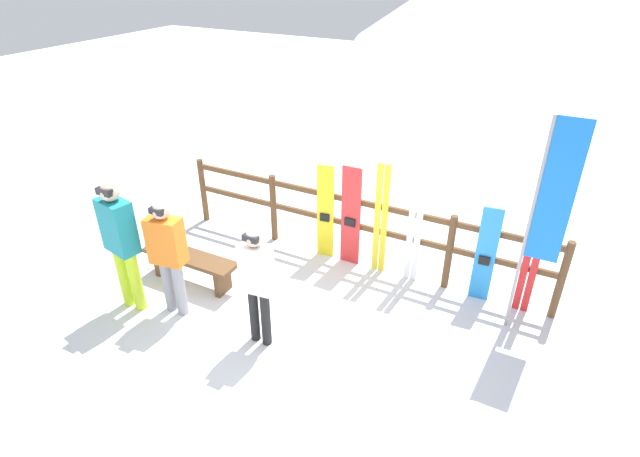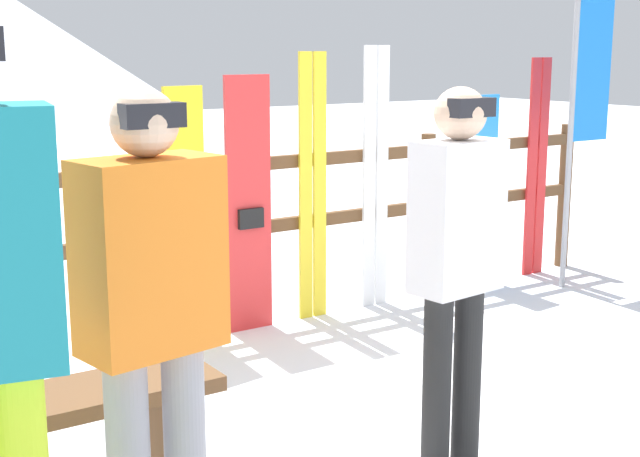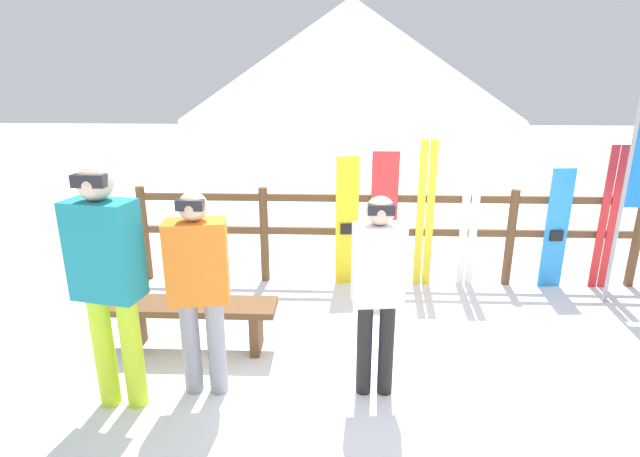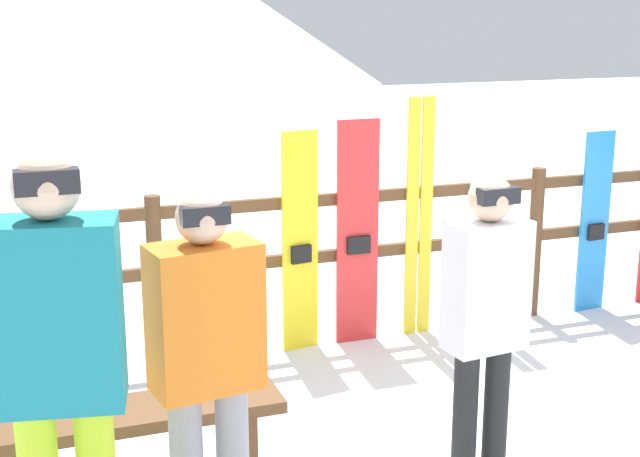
{
  "view_description": "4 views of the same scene",
  "coord_description": "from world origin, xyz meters",
  "px_view_note": "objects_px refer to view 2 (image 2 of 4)",
  "views": [
    {
      "loc": [
        2.51,
        -4.0,
        4.21
      ],
      "look_at": [
        -0.04,
        0.87,
        1.06
      ],
      "focal_mm": 28.0,
      "sensor_mm": 36.0,
      "label": 1
    },
    {
      "loc": [
        -2.6,
        -2.8,
        1.7
      ],
      "look_at": [
        -0.13,
        0.92,
        0.8
      ],
      "focal_mm": 50.0,
      "sensor_mm": 36.0,
      "label": 2
    },
    {
      "loc": [
        -0.55,
        -3.58,
        2.37
      ],
      "look_at": [
        -0.73,
        0.98,
        0.93
      ],
      "focal_mm": 28.0,
      "sensor_mm": 36.0,
      "label": 3
    },
    {
      "loc": [
        -2.26,
        -3.59,
        2.29
      ],
      "look_at": [
        -0.54,
        1.19,
        1.0
      ],
      "focal_mm": 50.0,
      "sensor_mm": 36.0,
      "label": 4
    }
  ],
  "objects_px": {
    "person_orange": "(152,305)",
    "snowboard_blue": "(483,192)",
    "rental_flag": "(587,50)",
    "bench": "(29,429)",
    "person_white": "(456,251)",
    "ski_pair_yellow": "(313,188)",
    "snowboard_yellow": "(186,217)",
    "ski_pair_white": "(375,178)",
    "ski_pair_red": "(537,168)",
    "snowboard_red": "(249,206)"
  },
  "relations": [
    {
      "from": "snowboard_blue",
      "to": "rental_flag",
      "type": "distance_m",
      "value": 1.22
    },
    {
      "from": "bench",
      "to": "person_white",
      "type": "distance_m",
      "value": 1.75
    },
    {
      "from": "snowboard_yellow",
      "to": "rental_flag",
      "type": "height_order",
      "value": "rental_flag"
    },
    {
      "from": "person_orange",
      "to": "rental_flag",
      "type": "distance_m",
      "value": 4.43
    },
    {
      "from": "snowboard_yellow",
      "to": "snowboard_red",
      "type": "height_order",
      "value": "snowboard_red"
    },
    {
      "from": "ski_pair_white",
      "to": "snowboard_blue",
      "type": "relative_size",
      "value": 1.25
    },
    {
      "from": "snowboard_yellow",
      "to": "ski_pair_white",
      "type": "xyz_separation_m",
      "value": [
        1.37,
        0.0,
        0.12
      ]
    },
    {
      "from": "person_orange",
      "to": "snowboard_yellow",
      "type": "bearing_deg",
      "value": 62.32
    },
    {
      "from": "snowboard_red",
      "to": "ski_pair_yellow",
      "type": "relative_size",
      "value": 0.92
    },
    {
      "from": "ski_pair_red",
      "to": "ski_pair_white",
      "type": "bearing_deg",
      "value": -180.0
    },
    {
      "from": "ski_pair_yellow",
      "to": "snowboard_red",
      "type": "bearing_deg",
      "value": -179.58
    },
    {
      "from": "bench",
      "to": "ski_pair_red",
      "type": "height_order",
      "value": "ski_pair_red"
    },
    {
      "from": "bench",
      "to": "ski_pair_white",
      "type": "xyz_separation_m",
      "value": [
        2.72,
        1.51,
        0.53
      ]
    },
    {
      "from": "bench",
      "to": "rental_flag",
      "type": "relative_size",
      "value": 0.53
    },
    {
      "from": "person_white",
      "to": "ski_pair_white",
      "type": "relative_size",
      "value": 0.91
    },
    {
      "from": "ski_pair_white",
      "to": "rental_flag",
      "type": "distance_m",
      "value": 1.79
    },
    {
      "from": "bench",
      "to": "ski_pair_red",
      "type": "distance_m",
      "value": 4.52
    },
    {
      "from": "bench",
      "to": "ski_pair_yellow",
      "type": "distance_m",
      "value": 2.73
    },
    {
      "from": "person_orange",
      "to": "snowboard_yellow",
      "type": "xyz_separation_m",
      "value": [
        1.11,
        2.11,
        -0.17
      ]
    },
    {
      "from": "snowboard_yellow",
      "to": "snowboard_blue",
      "type": "relative_size",
      "value": 1.08
    },
    {
      "from": "ski_pair_yellow",
      "to": "person_white",
      "type": "bearing_deg",
      "value": -108.15
    },
    {
      "from": "person_orange",
      "to": "bench",
      "type": "bearing_deg",
      "value": 112.15
    },
    {
      "from": "bench",
      "to": "ski_pair_red",
      "type": "xyz_separation_m",
      "value": [
        4.24,
        1.51,
        0.48
      ]
    },
    {
      "from": "person_white",
      "to": "ski_pair_red",
      "type": "height_order",
      "value": "ski_pair_red"
    },
    {
      "from": "snowboard_yellow",
      "to": "snowboard_red",
      "type": "xyz_separation_m",
      "value": [
        0.41,
        0.0,
        0.03
      ]
    },
    {
      "from": "ski_pair_white",
      "to": "ski_pair_yellow",
      "type": "bearing_deg",
      "value": 180.0
    },
    {
      "from": "snowboard_yellow",
      "to": "ski_pair_red",
      "type": "relative_size",
      "value": 0.91
    },
    {
      "from": "bench",
      "to": "person_orange",
      "type": "bearing_deg",
      "value": -67.85
    },
    {
      "from": "person_white",
      "to": "ski_pair_yellow",
      "type": "xyz_separation_m",
      "value": [
        0.68,
        2.08,
        -0.08
      ]
    },
    {
      "from": "snowboard_red",
      "to": "snowboard_blue",
      "type": "bearing_deg",
      "value": -0.0
    },
    {
      "from": "bench",
      "to": "person_white",
      "type": "xyz_separation_m",
      "value": [
        1.54,
        -0.57,
        0.58
      ]
    },
    {
      "from": "person_white",
      "to": "snowboard_yellow",
      "type": "height_order",
      "value": "person_white"
    },
    {
      "from": "person_orange",
      "to": "ski_pair_red",
      "type": "height_order",
      "value": "ski_pair_red"
    },
    {
      "from": "snowboard_yellow",
      "to": "ski_pair_white",
      "type": "bearing_deg",
      "value": 0.14
    },
    {
      "from": "bench",
      "to": "rental_flag",
      "type": "bearing_deg",
      "value": 14.65
    },
    {
      "from": "snowboard_yellow",
      "to": "person_orange",
      "type": "bearing_deg",
      "value": -117.68
    },
    {
      "from": "person_orange",
      "to": "rental_flag",
      "type": "height_order",
      "value": "rental_flag"
    },
    {
      "from": "snowboard_red",
      "to": "ski_pair_yellow",
      "type": "height_order",
      "value": "ski_pair_yellow"
    },
    {
      "from": "bench",
      "to": "snowboard_yellow",
      "type": "distance_m",
      "value": 2.06
    },
    {
      "from": "ski_pair_red",
      "to": "rental_flag",
      "type": "distance_m",
      "value": 0.96
    },
    {
      "from": "person_orange",
      "to": "snowboard_blue",
      "type": "relative_size",
      "value": 1.15
    },
    {
      "from": "bench",
      "to": "ski_pair_white",
      "type": "bearing_deg",
      "value": 29.04
    },
    {
      "from": "person_orange",
      "to": "ski_pair_yellow",
      "type": "relative_size",
      "value": 0.94
    },
    {
      "from": "bench",
      "to": "snowboard_yellow",
      "type": "relative_size",
      "value": 0.96
    },
    {
      "from": "person_orange",
      "to": "snowboard_blue",
      "type": "distance_m",
      "value": 4.04
    },
    {
      "from": "snowboard_blue",
      "to": "rental_flag",
      "type": "relative_size",
      "value": 0.51
    },
    {
      "from": "ski_pair_red",
      "to": "snowboard_blue",
      "type": "bearing_deg",
      "value": -179.63
    },
    {
      "from": "bench",
      "to": "ski_pair_red",
      "type": "bearing_deg",
      "value": 19.61
    },
    {
      "from": "ski_pair_red",
      "to": "rental_flag",
      "type": "bearing_deg",
      "value": -87.85
    },
    {
      "from": "ski_pair_white",
      "to": "snowboard_yellow",
      "type": "bearing_deg",
      "value": -179.86
    }
  ]
}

